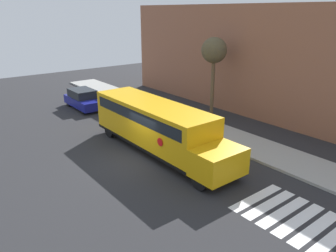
{
  "coord_description": "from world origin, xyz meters",
  "views": [
    {
      "loc": [
        14.12,
        -8.98,
        7.93
      ],
      "look_at": [
        0.01,
        2.08,
        1.58
      ],
      "focal_mm": 35.0,
      "sensor_mm": 36.0,
      "label": 1
    }
  ],
  "objects": [
    {
      "name": "sidewalk_strip",
      "position": [
        0.0,
        6.5,
        0.07
      ],
      "size": [
        44.0,
        3.0,
        0.15
      ],
      "color": "#9E9E99",
      "rests_on": "ground"
    },
    {
      "name": "tree_near_sidewalk",
      "position": [
        -3.4,
        9.15,
        4.98
      ],
      "size": [
        1.93,
        1.93,
        6.08
      ],
      "color": "brown",
      "rests_on": "ground"
    },
    {
      "name": "school_bus",
      "position": [
        -0.45,
        1.58,
        1.66
      ],
      "size": [
        10.78,
        2.57,
        2.87
      ],
      "color": "#EAA80F",
      "rests_on": "ground"
    },
    {
      "name": "ground_plane",
      "position": [
        0.0,
        0.0,
        0.0
      ],
      "size": [
        60.0,
        60.0,
        0.0
      ],
      "primitive_type": "plane",
      "color": "#28282B"
    },
    {
      "name": "parked_car",
      "position": [
        -11.61,
        2.04,
        0.78
      ],
      "size": [
        4.35,
        1.86,
        1.59
      ],
      "color": "navy",
      "rests_on": "ground"
    },
    {
      "name": "crosswalk_stripes",
      "position": [
        8.28,
        2.0,
        0.0
      ],
      "size": [
        4.0,
        3.2,
        0.01
      ],
      "color": "white",
      "rests_on": "ground"
    },
    {
      "name": "building_backdrop",
      "position": [
        0.0,
        13.0,
        4.2
      ],
      "size": [
        32.0,
        4.0,
        8.41
      ],
      "color": "#935B42",
      "rests_on": "ground"
    }
  ]
}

